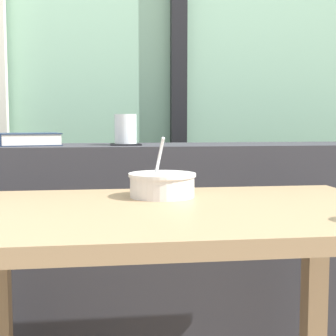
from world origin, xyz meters
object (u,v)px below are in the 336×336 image
closed_book (29,139)px  soup_bowl (162,185)px  breakfast_table (178,259)px  juice_glass (126,131)px  coaster_square (126,144)px

closed_book → soup_bowl: bearing=-49.8°
breakfast_table → juice_glass: juice_glass is taller
juice_glass → soup_bowl: 0.45m
breakfast_table → closed_book: size_ratio=4.47×
breakfast_table → closed_book: 0.78m
closed_book → coaster_square: bearing=-5.0°
breakfast_table → closed_book: (-0.40, 0.61, 0.25)m
juice_glass → closed_book: (-0.32, 0.03, -0.03)m
breakfast_table → soup_bowl: bearing=96.2°
breakfast_table → juice_glass: (-0.09, 0.59, 0.28)m
closed_book → soup_bowl: 0.61m
soup_bowl → closed_book: bearing=130.2°
coaster_square → juice_glass: size_ratio=1.02×
breakfast_table → closed_book: bearing=123.4°
coaster_square → closed_book: 0.32m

